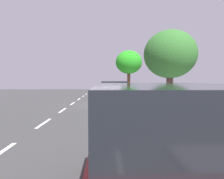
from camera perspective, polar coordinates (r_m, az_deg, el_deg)
ground at (r=16.31m, az=-1.87°, el=-4.66°), size 64.57×64.57×0.00m
sidewalk at (r=16.69m, az=10.67°, el=-4.29°), size 3.37×40.36×0.15m
curb_edge at (r=16.40m, az=4.61°, el=-4.37°), size 0.16×40.36×0.15m
lane_stripe_centre at (r=16.40m, az=-12.19°, el=-4.66°), size 0.14×40.00×0.01m
lane_stripe_bike_edge at (r=16.31m, az=-0.54°, el=-4.64°), size 0.12×40.36×0.01m
parked_suv_red_nearest at (r=2.75m, az=15.19°, el=-19.03°), size 1.98×4.71×1.99m
parked_suv_white_second at (r=14.43m, az=0.70°, el=-1.50°), size 2.14×4.78×1.99m
parked_sedan_dark_blue_mid at (r=31.21m, az=-0.37°, el=0.15°), size 1.96×4.46×1.52m
bicycle_at_curb at (r=19.43m, az=2.23°, el=-2.42°), size 1.69×0.55×0.74m
cyclist_with_backpack at (r=18.97m, az=2.99°, el=-0.46°), size 0.52×0.56×1.73m
street_tree_near_cyclist at (r=10.34m, az=16.00°, el=9.33°), size 2.53×2.53×4.33m
street_tree_mid_block at (r=27.78m, az=4.75°, el=7.58°), size 3.55×3.55×5.96m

